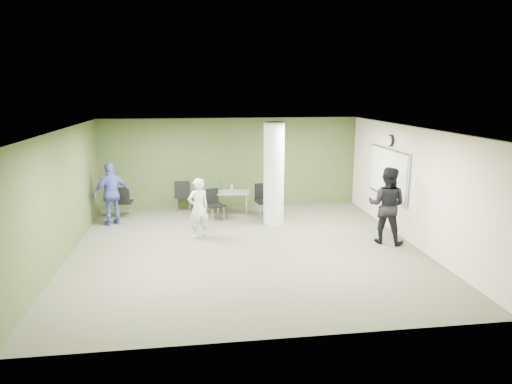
{
  "coord_description": "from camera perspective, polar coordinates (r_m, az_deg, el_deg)",
  "views": [
    {
      "loc": [
        -1.16,
        -10.07,
        3.63
      ],
      "look_at": [
        0.37,
        1.0,
        1.13
      ],
      "focal_mm": 32.0,
      "sensor_mm": 36.0,
      "label": 1
    }
  ],
  "objects": [
    {
      "name": "chair_back_right",
      "position": [
        13.97,
        -9.15,
        -0.19
      ],
      "size": [
        0.51,
        0.51,
        0.98
      ],
      "rotation": [
        0.0,
        0.0,
        3.09
      ],
      "color": "black",
      "rests_on": "floor"
    },
    {
      "name": "wall_back",
      "position": [
        14.29,
        -3.13,
        3.62
      ],
      "size": [
        8.0,
        2.8,
        0.02
      ],
      "primitive_type": "cube",
      "rotation": [
        1.57,
        0.0,
        0.0
      ],
      "color": "#435628",
      "rests_on": "floor"
    },
    {
      "name": "chair_table_right",
      "position": [
        13.24,
        0.96,
        -0.72
      ],
      "size": [
        0.56,
        0.56,
        0.99
      ],
      "rotation": [
        0.0,
        0.0,
        0.16
      ],
      "color": "black",
      "rests_on": "floor"
    },
    {
      "name": "floor",
      "position": [
        10.76,
        -1.23,
        -7.1
      ],
      "size": [
        8.0,
        8.0,
        0.0
      ],
      "primitive_type": "plane",
      "color": "#4F4F3E",
      "rests_on": "ground"
    },
    {
      "name": "folding_table",
      "position": [
        13.5,
        -4.03,
        -0.14
      ],
      "size": [
        1.56,
        0.85,
        0.96
      ],
      "rotation": [
        0.0,
        0.0,
        -0.14
      ],
      "color": "gray",
      "rests_on": "floor"
    },
    {
      "name": "column",
      "position": [
        12.46,
        2.24,
        2.3
      ],
      "size": [
        0.56,
        0.56,
        2.8
      ],
      "primitive_type": "cylinder",
      "color": "silver",
      "rests_on": "floor"
    },
    {
      "name": "whiteboard",
      "position": [
        12.54,
        16.17,
        2.34
      ],
      "size": [
        0.05,
        2.3,
        1.3
      ],
      "color": "silver",
      "rests_on": "wall_right_cream"
    },
    {
      "name": "chair_table_left",
      "position": [
        13.06,
        -5.3,
        -1.24
      ],
      "size": [
        0.58,
        0.58,
        0.89
      ],
      "rotation": [
        0.0,
        0.0,
        0.42
      ],
      "color": "black",
      "rests_on": "floor"
    },
    {
      "name": "chair_back_left",
      "position": [
        13.65,
        -16.29,
        -0.93
      ],
      "size": [
        0.5,
        0.5,
        0.94
      ],
      "rotation": [
        0.0,
        0.0,
        3.07
      ],
      "color": "black",
      "rests_on": "floor"
    },
    {
      "name": "wall_left",
      "position": [
        10.69,
        -23.08,
        -0.45
      ],
      "size": [
        0.02,
        8.0,
        2.8
      ],
      "primitive_type": "cube",
      "color": "#435628",
      "rests_on": "floor"
    },
    {
      "name": "wall_clock",
      "position": [
        12.43,
        16.42,
        6.19
      ],
      "size": [
        0.06,
        0.32,
        0.32
      ],
      "color": "black",
      "rests_on": "wall_right_cream"
    },
    {
      "name": "woman_white",
      "position": [
        11.47,
        -7.22,
        -2.0
      ],
      "size": [
        0.65,
        0.55,
        1.51
      ],
      "primitive_type": "imported",
      "rotation": [
        0.0,
        0.0,
        3.56
      ],
      "color": "silver",
      "rests_on": "floor"
    },
    {
      "name": "wastebasket",
      "position": [
        13.79,
        -6.91,
        -2.13
      ],
      "size": [
        0.25,
        0.25,
        0.28
      ],
      "primitive_type": "cylinder",
      "color": "#4C4C4C",
      "rests_on": "floor"
    },
    {
      "name": "man_black",
      "position": [
        11.37,
        16.03,
        -1.61
      ],
      "size": [
        1.14,
        1.09,
        1.86
      ],
      "primitive_type": "imported",
      "rotation": [
        0.0,
        0.0,
        2.55
      ],
      "color": "black",
      "rests_on": "floor"
    },
    {
      "name": "man_blue",
      "position": [
        13.03,
        -17.58,
        -0.23
      ],
      "size": [
        1.09,
        0.86,
        1.73
      ],
      "primitive_type": "imported",
      "rotation": [
        0.0,
        0.0,
        3.65
      ],
      "color": "#434EA7",
      "rests_on": "floor"
    },
    {
      "name": "wall_right_cream",
      "position": [
        11.53,
        18.89,
        0.78
      ],
      "size": [
        0.02,
        8.0,
        2.8
      ],
      "primitive_type": "cube",
      "color": "beige",
      "rests_on": "floor"
    },
    {
      "name": "ceiling",
      "position": [
        10.17,
        -1.3,
        7.93
      ],
      "size": [
        8.0,
        8.0,
        0.0
      ],
      "primitive_type": "plane",
      "rotation": [
        3.14,
        0.0,
        0.0
      ],
      "color": "white",
      "rests_on": "wall_back"
    }
  ]
}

